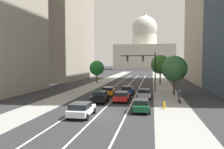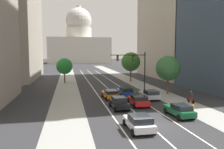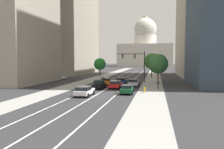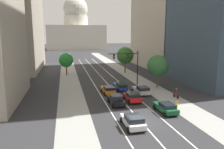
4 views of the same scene
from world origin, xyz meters
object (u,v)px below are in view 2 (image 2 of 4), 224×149
at_px(capitol_building, 79,43).
at_px(car_green, 180,110).
at_px(car_orange, 110,94).
at_px(cyclist, 191,97).
at_px(street_tree_mid_left, 64,66).
at_px(car_silver, 149,94).
at_px(fire_hydrant, 193,108).
at_px(street_tree_near_right, 168,68).
at_px(street_tree_mid_right, 131,62).
at_px(car_red, 138,100).
at_px(car_black, 119,103).
at_px(car_white, 139,122).
at_px(car_blue, 125,91).
at_px(traffic_signal_mast, 135,64).

xyz_separation_m(capitol_building, car_green, (4.29, -134.83, -12.97)).
distance_m(car_orange, cyclist, 11.56).
bearing_deg(street_tree_mid_left, car_green, -67.87).
bearing_deg(car_silver, fire_hydrant, -163.27).
bearing_deg(cyclist, street_tree_near_right, -2.95).
height_order(capitol_building, cyclist, capitol_building).
bearing_deg(fire_hydrant, street_tree_mid_right, 89.01).
distance_m(car_red, street_tree_mid_right, 26.15).
relative_size(car_black, car_white, 0.97).
height_order(car_silver, street_tree_mid_left, street_tree_mid_left).
relative_size(car_blue, fire_hydrant, 5.26).
xyz_separation_m(car_blue, cyclist, (7.61, -7.21, 0.09)).
bearing_deg(street_tree_mid_right, car_white, -104.38).
bearing_deg(car_green, cyclist, -41.76).
bearing_deg(car_black, car_red, -69.29).
height_order(car_silver, street_tree_near_right, street_tree_near_right).
distance_m(car_white, street_tree_mid_left, 35.53).
bearing_deg(street_tree_mid_right, street_tree_near_right, -84.61).
distance_m(car_black, car_blue, 8.93).
distance_m(fire_hydrant, street_tree_near_right, 12.61).
xyz_separation_m(car_red, street_tree_near_right, (7.62, 7.64, 3.61)).
xyz_separation_m(capitol_building, street_tree_mid_left, (-8.41, -103.58, -9.85)).
height_order(car_orange, car_blue, car_orange).
height_order(capitol_building, car_green, capitol_building).
xyz_separation_m(car_black, car_green, (5.72, -4.64, -0.03)).
bearing_deg(car_orange, car_black, 177.06).
bearing_deg(car_silver, car_orange, 75.24).
distance_m(traffic_signal_mast, cyclist, 12.55).
bearing_deg(cyclist, street_tree_mid_left, 31.59).
bearing_deg(traffic_signal_mast, street_tree_mid_left, 130.68).
bearing_deg(car_orange, traffic_signal_mast, -46.19).
xyz_separation_m(car_red, traffic_signal_mast, (2.70, 10.83, 4.26)).
xyz_separation_m(car_red, street_tree_mid_left, (-9.84, 25.42, 3.10)).
relative_size(car_black, fire_hydrant, 4.47).
distance_m(car_black, car_white, 8.09).
distance_m(car_red, car_orange, 5.71).
relative_size(car_black, car_blue, 0.85).
bearing_deg(car_blue, car_black, 159.97).
xyz_separation_m(car_blue, fire_hydrant, (5.45, -11.42, -0.29)).
height_order(car_green, street_tree_mid_left, street_tree_mid_left).
bearing_deg(car_white, fire_hydrant, -58.80).
relative_size(car_silver, traffic_signal_mast, 0.63).
height_order(car_blue, street_tree_mid_left, street_tree_mid_left).
relative_size(cyclist, street_tree_mid_left, 0.30).
bearing_deg(cyclist, car_red, 87.47).
xyz_separation_m(car_red, fire_hydrant, (5.46, -4.15, -0.29)).
relative_size(car_white, car_blue, 0.87).
relative_size(car_blue, traffic_signal_mast, 0.67).
distance_m(car_black, street_tree_mid_left, 27.68).
xyz_separation_m(car_orange, fire_hydrant, (8.31, -9.11, -0.31)).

